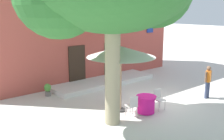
# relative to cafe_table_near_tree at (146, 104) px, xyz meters

# --- Properties ---
(ground_plane) EXTENTS (120.00, 120.00, 0.00)m
(ground_plane) POSITION_rel_cafe_table_near_tree_xyz_m (1.41, 0.68, -0.39)
(ground_plane) COLOR silver
(building_facade) EXTENTS (13.00, 5.09, 7.50)m
(building_facade) POSITION_rel_cafe_table_near_tree_xyz_m (1.47, 7.67, 3.36)
(building_facade) COLOR #B24C42
(building_facade) RESTS_ON ground
(entrance_step_platform) EXTENTS (6.57, 1.88, 0.25)m
(entrance_step_platform) POSITION_rel_cafe_table_near_tree_xyz_m (1.46, 4.74, -0.27)
(entrance_step_platform) COLOR silver
(entrance_step_platform) RESTS_ON ground
(cafe_table_near_tree) EXTENTS (0.86, 0.86, 0.76)m
(cafe_table_near_tree) POSITION_rel_cafe_table_near_tree_xyz_m (0.00, 0.00, 0.00)
(cafe_table_near_tree) COLOR #DB1984
(cafe_table_near_tree) RESTS_ON ground
(cafe_chair_near_tree_0) EXTENTS (0.47, 0.47, 0.91)m
(cafe_chair_near_tree_0) POSITION_rel_cafe_table_near_tree_xyz_m (-0.75, 0.07, 0.14)
(cafe_chair_near_tree_0) COLOR silver
(cafe_chair_near_tree_0) RESTS_ON ground
(cafe_chair_near_tree_1) EXTENTS (0.46, 0.46, 0.91)m
(cafe_chair_near_tree_1) POSITION_rel_cafe_table_near_tree_xyz_m (0.75, -0.05, 0.14)
(cafe_chair_near_tree_1) COLOR silver
(cafe_chair_near_tree_1) RESTS_ON ground
(cafe_umbrella) EXTENTS (2.90, 2.90, 2.85)m
(cafe_umbrella) POSITION_rel_cafe_table_near_tree_xyz_m (-0.66, 0.88, 2.22)
(cafe_umbrella) COLOR #997A56
(cafe_umbrella) RESTS_ON ground
(ground_planter_left) EXTENTS (0.35, 0.35, 0.65)m
(ground_planter_left) POSITION_rel_cafe_table_near_tree_xyz_m (-2.17, 4.80, -0.03)
(ground_planter_left) COLOR slate
(ground_planter_left) RESTS_ON ground
(pedestrian_near_entrance) EXTENTS (0.53, 0.37, 1.67)m
(pedestrian_near_entrance) POSITION_rel_cafe_table_near_tree_xyz_m (-0.50, 1.80, 0.55)
(pedestrian_near_entrance) COLOR #232328
(pedestrian_near_entrance) RESTS_ON ground
(pedestrian_mid_plaza) EXTENTS (0.53, 0.32, 1.64)m
(pedestrian_mid_plaza) POSITION_rel_cafe_table_near_tree_xyz_m (3.79, -0.60, 0.53)
(pedestrian_mid_plaza) COLOR #384260
(pedestrian_mid_plaza) RESTS_ON ground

